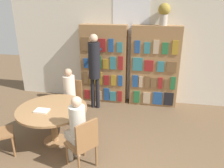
{
  "coord_description": "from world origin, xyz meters",
  "views": [
    {
      "loc": [
        0.59,
        -1.89,
        2.55
      ],
      "look_at": [
        -0.15,
        2.03,
        1.05
      ],
      "focal_mm": 35.0,
      "sensor_mm": 36.0,
      "label": 1
    }
  ],
  "objects": [
    {
      "name": "chair_far_side",
      "position": [
        -0.38,
        0.85,
        0.5
      ],
      "size": [
        0.56,
        0.56,
        0.9
      ],
      "rotation": [
        0.0,
        0.0,
        0.93
      ],
      "color": "brown",
      "rests_on": "ground_plane"
    },
    {
      "name": "bookshelf_left",
      "position": [
        -0.65,
        3.52,
        1.01
      ],
      "size": [
        1.19,
        0.34,
        2.03
      ],
      "color": "olive",
      "rests_on": "ground_plane"
    },
    {
      "name": "reading_table",
      "position": [
        -1.17,
        1.44,
        0.61
      ],
      "size": [
        1.29,
        1.29,
        0.72
      ],
      "color": "olive",
      "rests_on": "ground_plane"
    },
    {
      "name": "flower_vase",
      "position": [
        0.78,
        3.53,
        2.33
      ],
      "size": [
        0.28,
        0.28,
        0.5
      ],
      "color": "#B7AD9E",
      "rests_on": "bookshelf_right"
    },
    {
      "name": "seated_reader_left",
      "position": [
        -1.16,
        2.24,
        0.69
      ],
      "size": [
        0.26,
        0.37,
        1.23
      ],
      "rotation": [
        0.0,
        0.0,
        -3.16
      ],
      "color": "beige",
      "rests_on": "ground_plane"
    },
    {
      "name": "librarian_standing",
      "position": [
        -0.78,
        3.02,
        1.14
      ],
      "size": [
        0.28,
        0.55,
        1.87
      ],
      "color": "black",
      "rests_on": "ground_plane"
    },
    {
      "name": "bookshelf_right",
      "position": [
        0.65,
        3.52,
        1.01
      ],
      "size": [
        1.19,
        0.34,
        2.03
      ],
      "color": "olive",
      "rests_on": "ground_plane"
    },
    {
      "name": "chair_left_side",
      "position": [
        -1.15,
        2.43,
        0.5
      ],
      "size": [
        0.41,
        0.41,
        0.9
      ],
      "rotation": [
        0.0,
        0.0,
        -3.16
      ],
      "color": "brown",
      "rests_on": "ground_plane"
    },
    {
      "name": "open_book_on_table",
      "position": [
        -1.29,
        1.28,
        0.74
      ],
      "size": [
        0.24,
        0.18,
        0.03
      ],
      "color": "silver",
      "rests_on": "reading_table"
    },
    {
      "name": "seated_reader_right",
      "position": [
        -0.53,
        0.96,
        0.69
      ],
      "size": [
        0.41,
        0.39,
        1.23
      ],
      "rotation": [
        0.0,
        0.0,
        0.93
      ],
      "color": "beige",
      "rests_on": "ground_plane"
    },
    {
      "name": "wall_back",
      "position": [
        0.0,
        3.72,
        1.51
      ],
      "size": [
        6.4,
        0.07,
        3.0
      ],
      "color": "beige",
      "rests_on": "ground_plane"
    }
  ]
}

